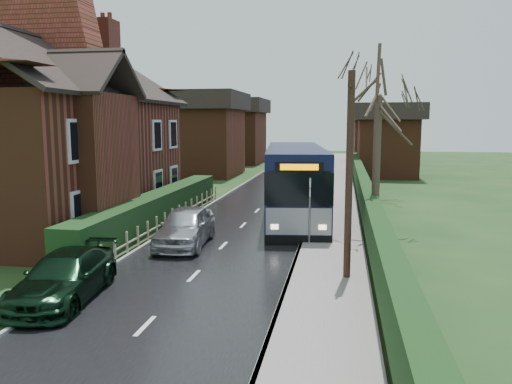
% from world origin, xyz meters
% --- Properties ---
extents(ground, '(140.00, 140.00, 0.00)m').
position_xyz_m(ground, '(0.00, 0.00, 0.00)').
color(ground, '#304E21').
rests_on(ground, ground).
extents(road, '(6.00, 100.00, 0.02)m').
position_xyz_m(road, '(0.00, 10.00, 0.01)').
color(road, black).
rests_on(road, ground).
extents(pavement, '(2.50, 100.00, 0.14)m').
position_xyz_m(pavement, '(4.25, 10.00, 0.07)').
color(pavement, slate).
rests_on(pavement, ground).
extents(kerb_right, '(0.12, 100.00, 0.14)m').
position_xyz_m(kerb_right, '(3.05, 10.00, 0.07)').
color(kerb_right, gray).
rests_on(kerb_right, ground).
extents(kerb_left, '(0.12, 100.00, 0.10)m').
position_xyz_m(kerb_left, '(-3.05, 10.00, 0.05)').
color(kerb_left, gray).
rests_on(kerb_left, ground).
extents(front_hedge, '(1.20, 16.00, 1.60)m').
position_xyz_m(front_hedge, '(-3.90, 5.00, 0.80)').
color(front_hedge, '#173313').
rests_on(front_hedge, ground).
extents(picket_fence, '(0.10, 16.00, 0.90)m').
position_xyz_m(picket_fence, '(-3.15, 5.00, 0.45)').
color(picket_fence, gray).
rests_on(picket_fence, ground).
extents(right_wall_hedge, '(0.60, 50.00, 1.80)m').
position_xyz_m(right_wall_hedge, '(5.80, 10.00, 1.02)').
color(right_wall_hedge, '#5F2E1B').
rests_on(right_wall_hedge, ground).
extents(brick_house, '(9.30, 14.60, 10.30)m').
position_xyz_m(brick_house, '(-8.73, 4.78, 4.38)').
color(brick_house, '#5F2E1B').
rests_on(brick_house, ground).
extents(bus, '(4.18, 12.20, 3.63)m').
position_xyz_m(bus, '(2.20, 8.46, 1.80)').
color(bus, black).
rests_on(bus, ground).
extents(car_silver, '(2.12, 4.64, 1.54)m').
position_xyz_m(car_silver, '(-1.50, 1.84, 0.77)').
color(car_silver, silver).
rests_on(car_silver, ground).
extents(car_green, '(2.30, 4.64, 1.30)m').
position_xyz_m(car_green, '(-2.90, -4.61, 0.65)').
color(car_green, black).
rests_on(car_green, ground).
extents(car_distant, '(1.55, 4.06, 1.32)m').
position_xyz_m(car_distant, '(2.00, 42.47, 0.66)').
color(car_distant, black).
rests_on(car_distant, ground).
extents(bus_stop_sign, '(0.10, 0.41, 2.74)m').
position_xyz_m(bus_stop_sign, '(3.36, 2.60, 1.80)').
color(bus_stop_sign, slate).
rests_on(bus_stop_sign, ground).
extents(telegraph_pole, '(0.23, 0.82, 6.39)m').
position_xyz_m(telegraph_pole, '(4.80, -1.62, 3.23)').
color(telegraph_pole, black).
rests_on(telegraph_pole, ground).
extents(tree_right_near, '(3.96, 3.96, 8.56)m').
position_xyz_m(tree_right_near, '(6.00, 4.96, 6.39)').
color(tree_right_near, '#3D2D24').
rests_on(tree_right_near, ground).
extents(tree_right_far, '(4.84, 4.84, 9.35)m').
position_xyz_m(tree_right_far, '(6.85, 16.30, 6.98)').
color(tree_right_far, '#3C2F23').
rests_on(tree_right_far, ground).
extents(tree_house_side, '(4.13, 4.13, 9.39)m').
position_xyz_m(tree_house_side, '(-13.22, 16.46, 7.01)').
color(tree_house_side, '#3B2E23').
rests_on(tree_house_side, ground).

